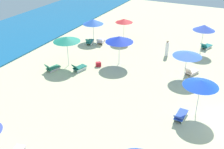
{
  "coord_description": "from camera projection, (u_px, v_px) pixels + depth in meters",
  "views": [
    {
      "loc": [
        -15.54,
        1.04,
        10.63
      ],
      "look_at": [
        0.28,
        8.86,
        1.32
      ],
      "focal_mm": 43.61,
      "sensor_mm": 36.0,
      "label": 1
    }
  ],
  "objects": [
    {
      "name": "umbrella_3",
      "position": [
        124.0,
        21.0,
        28.86
      ],
      "size": [
        1.86,
        1.86,
        2.42
      ],
      "color": "silver",
      "rests_on": "ground_plane"
    },
    {
      "name": "umbrella_2",
      "position": [
        187.0,
        54.0,
        21.42
      ],
      "size": [
        2.3,
        2.3,
        2.24
      ],
      "color": "silver",
      "rests_on": "ground_plane"
    },
    {
      "name": "lounge_chair_2_0",
      "position": [
        191.0,
        72.0,
        22.7
      ],
      "size": [
        1.52,
        1.1,
        0.72
      ],
      "rotation": [
        0.0,
        0.0,
        1.16
      ],
      "color": "silver",
      "rests_on": "ground_plane"
    },
    {
      "name": "lounge_chair_0_0",
      "position": [
        181.0,
        116.0,
        17.29
      ],
      "size": [
        1.57,
        0.66,
        0.62
      ],
      "rotation": [
        0.0,
        0.0,
        1.5
      ],
      "color": "silver",
      "rests_on": "ground_plane"
    },
    {
      "name": "umbrella_8",
      "position": [
        67.0,
        39.0,
        23.24
      ],
      "size": [
        2.34,
        2.34,
        2.68
      ],
      "color": "silver",
      "rests_on": "ground_plane"
    },
    {
      "name": "lounge_chair_9_0",
      "position": [
        206.0,
        46.0,
        27.77
      ],
      "size": [
        1.55,
        1.1,
        0.66
      ],
      "rotation": [
        0.0,
        0.0,
        1.2
      ],
      "color": "silver",
      "rests_on": "ground_plane"
    },
    {
      "name": "umbrella_5",
      "position": [
        119.0,
        39.0,
        23.64
      ],
      "size": [
        2.48,
        2.48,
        2.58
      ],
      "color": "silver",
      "rests_on": "ground_plane"
    },
    {
      "name": "umbrella_7",
      "position": [
        93.0,
        22.0,
        28.92
      ],
      "size": [
        2.22,
        2.22,
        2.38
      ],
      "color": "silver",
      "rests_on": "ground_plane"
    },
    {
      "name": "umbrella_0",
      "position": [
        201.0,
        83.0,
        16.8
      ],
      "size": [
        2.22,
        2.22,
        2.52
      ],
      "color": "silver",
      "rests_on": "ground_plane"
    },
    {
      "name": "lounge_chair_7_0",
      "position": [
        101.0,
        41.0,
        28.96
      ],
      "size": [
        1.6,
        1.0,
        0.71
      ],
      "rotation": [
        0.0,
        0.0,
        1.83
      ],
      "color": "silver",
      "rests_on": "ground_plane"
    },
    {
      "name": "cooler_box_1",
      "position": [
        98.0,
        64.0,
        24.08
      ],
      "size": [
        0.52,
        0.53,
        0.39
      ],
      "primitive_type": "cube",
      "rotation": [
        0.0,
        0.0,
        2.3
      ],
      "color": "red",
      "rests_on": "ground_plane"
    },
    {
      "name": "umbrella_9",
      "position": [
        204.0,
        28.0,
        25.9
      ],
      "size": [
        2.09,
        2.09,
        2.77
      ],
      "color": "silver",
      "rests_on": "ground_plane"
    },
    {
      "name": "beachgoer_0",
      "position": [
        167.0,
        49.0,
        25.92
      ],
      "size": [
        0.42,
        0.42,
        1.53
      ],
      "rotation": [
        0.0,
        0.0,
        5.95
      ],
      "color": "white",
      "rests_on": "ground_plane"
    },
    {
      "name": "lounge_chair_7_1",
      "position": [
        90.0,
        42.0,
        28.79
      ],
      "size": [
        1.48,
        0.87,
        0.77
      ],
      "rotation": [
        0.0,
        0.0,
        1.81
      ],
      "color": "silver",
      "rests_on": "ground_plane"
    },
    {
      "name": "lounge_chair_8_1",
      "position": [
        79.0,
        68.0,
        23.29
      ],
      "size": [
        1.42,
        0.91,
        0.72
      ],
      "rotation": [
        0.0,
        0.0,
        1.29
      ],
      "color": "silver",
      "rests_on": "ground_plane"
    },
    {
      "name": "lounge_chair_8_0",
      "position": [
        52.0,
        68.0,
        23.36
      ],
      "size": [
        1.43,
        0.88,
        0.7
      ],
      "rotation": [
        0.0,
        0.0,
        1.3
      ],
      "color": "silver",
      "rests_on": "ground_plane"
    }
  ]
}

